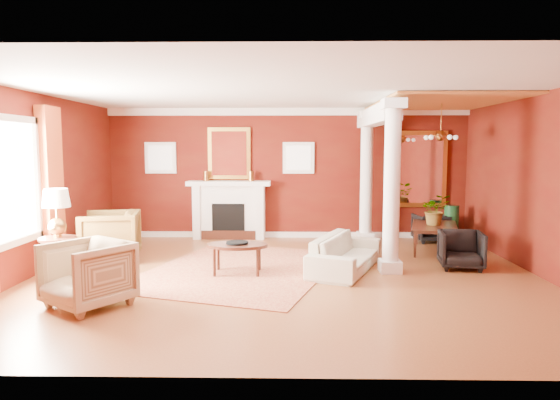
{
  "coord_description": "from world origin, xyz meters",
  "views": [
    {
      "loc": [
        0.07,
        -7.72,
        2.03
      ],
      "look_at": [
        -0.11,
        0.64,
        1.15
      ],
      "focal_mm": 32.0,
      "sensor_mm": 36.0,
      "label": 1
    }
  ],
  "objects_px": {
    "armchair_stripe": "(87,271)",
    "side_table": "(57,219)",
    "armchair_leopard": "(110,233)",
    "sofa": "(346,247)",
    "coffee_table": "(237,247)",
    "dining_table": "(436,231)"
  },
  "relations": [
    {
      "from": "armchair_stripe",
      "to": "side_table",
      "type": "bearing_deg",
      "value": 162.48
    },
    {
      "from": "armchair_leopard",
      "to": "sofa",
      "type": "bearing_deg",
      "value": 70.51
    },
    {
      "from": "coffee_table",
      "to": "sofa",
      "type": "bearing_deg",
      "value": 9.4
    },
    {
      "from": "armchair_stripe",
      "to": "side_table",
      "type": "height_order",
      "value": "side_table"
    },
    {
      "from": "sofa",
      "to": "armchair_stripe",
      "type": "bearing_deg",
      "value": 141.87
    },
    {
      "from": "coffee_table",
      "to": "armchair_leopard",
      "type": "bearing_deg",
      "value": 159.05
    },
    {
      "from": "sofa",
      "to": "coffee_table",
      "type": "bearing_deg",
      "value": 121.65
    },
    {
      "from": "sofa",
      "to": "armchair_leopard",
      "type": "bearing_deg",
      "value": 103.78
    },
    {
      "from": "armchair_leopard",
      "to": "coffee_table",
      "type": "distance_m",
      "value": 2.56
    },
    {
      "from": "dining_table",
      "to": "armchair_stripe",
      "type": "bearing_deg",
      "value": 138.45
    },
    {
      "from": "armchair_leopard",
      "to": "side_table",
      "type": "height_order",
      "value": "side_table"
    },
    {
      "from": "armchair_leopard",
      "to": "coffee_table",
      "type": "height_order",
      "value": "armchair_leopard"
    },
    {
      "from": "sofa",
      "to": "armchair_stripe",
      "type": "xyz_separation_m",
      "value": [
        -3.51,
        -1.99,
        0.08
      ]
    },
    {
      "from": "sofa",
      "to": "armchair_stripe",
      "type": "relative_size",
      "value": 2.11
    },
    {
      "from": "armchair_leopard",
      "to": "dining_table",
      "type": "distance_m",
      "value": 6.15
    },
    {
      "from": "coffee_table",
      "to": "armchair_stripe",
      "type": "bearing_deg",
      "value": -135.56
    },
    {
      "from": "armchair_leopard",
      "to": "armchair_stripe",
      "type": "relative_size",
      "value": 1.06
    },
    {
      "from": "armchair_stripe",
      "to": "side_table",
      "type": "xyz_separation_m",
      "value": [
        -0.98,
        1.31,
        0.47
      ]
    },
    {
      "from": "armchair_leopard",
      "to": "dining_table",
      "type": "xyz_separation_m",
      "value": [
        6.09,
        0.9,
        -0.08
      ]
    },
    {
      "from": "armchair_leopard",
      "to": "armchair_stripe",
      "type": "height_order",
      "value": "armchair_leopard"
    },
    {
      "from": "coffee_table",
      "to": "dining_table",
      "type": "bearing_deg",
      "value": 26.11
    },
    {
      "from": "armchair_leopard",
      "to": "side_table",
      "type": "xyz_separation_m",
      "value": [
        -0.33,
        -1.31,
        0.44
      ]
    }
  ]
}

